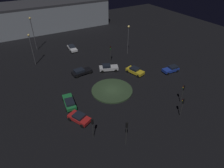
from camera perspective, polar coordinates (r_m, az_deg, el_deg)
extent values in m
plane|color=black|center=(40.25, 0.00, -2.01)|extent=(113.52, 113.52, 0.00)
cylinder|color=#2D4228|center=(40.16, 0.00, -1.83)|extent=(8.35, 8.35, 0.30)
cube|color=black|center=(45.90, -8.70, 3.49)|extent=(4.66, 2.12, 0.56)
cube|color=black|center=(45.38, -9.53, 3.83)|extent=(2.26, 1.77, 0.54)
cylinder|color=black|center=(47.38, -7.41, 4.27)|extent=(0.65, 0.25, 0.64)
cylinder|color=black|center=(45.92, -6.31, 3.30)|extent=(0.65, 0.25, 0.64)
cylinder|color=black|center=(46.25, -11.01, 3.08)|extent=(0.65, 0.25, 0.64)
cylinder|color=black|center=(44.75, -9.99, 2.05)|extent=(0.65, 0.25, 0.64)
cube|color=#1E38A5|center=(48.24, 16.59, 4.03)|extent=(4.01, 2.03, 0.62)
cube|color=black|center=(48.42, 17.31, 4.74)|extent=(2.13, 1.67, 0.45)
cylinder|color=black|center=(47.00, 15.92, 2.86)|extent=(0.64, 0.27, 0.62)
cylinder|color=black|center=(48.07, 14.62, 3.84)|extent=(0.64, 0.27, 0.62)
cylinder|color=black|center=(48.76, 18.42, 3.59)|extent=(0.64, 0.27, 0.62)
cylinder|color=black|center=(49.80, 17.11, 4.52)|extent=(0.64, 0.27, 0.62)
cube|color=silver|center=(46.73, -0.96, 4.66)|extent=(4.76, 3.38, 0.72)
cube|color=black|center=(46.37, -1.64, 5.29)|extent=(2.33, 2.19, 0.54)
cylinder|color=black|center=(47.88, 0.79, 4.96)|extent=(0.72, 0.47, 0.69)
cylinder|color=black|center=(46.34, 1.13, 3.87)|extent=(0.72, 0.47, 0.69)
cylinder|color=black|center=(47.55, -3.00, 4.69)|extent=(0.72, 0.47, 0.69)
cylinder|color=black|center=(46.00, -2.78, 3.58)|extent=(0.72, 0.47, 0.69)
cube|color=#1E7238|center=(37.36, -12.29, -5.13)|extent=(2.43, 4.78, 0.60)
cube|color=black|center=(36.56, -12.18, -5.09)|extent=(1.86, 2.37, 0.42)
cylinder|color=black|center=(38.76, -14.02, -4.31)|extent=(0.31, 0.63, 0.61)
cylinder|color=black|center=(38.92, -11.49, -3.73)|extent=(0.31, 0.63, 0.61)
cylinder|color=black|center=(36.22, -13.05, -7.35)|extent=(0.31, 0.63, 0.61)
cylinder|color=black|center=(36.39, -10.32, -6.71)|extent=(0.31, 0.63, 0.61)
cube|color=gold|center=(45.91, 6.71, 3.73)|extent=(2.85, 4.58, 0.66)
cube|color=black|center=(45.72, 6.57, 4.43)|extent=(2.05, 2.30, 0.49)
cylinder|color=black|center=(45.97, 8.88, 3.10)|extent=(0.37, 0.65, 0.62)
cylinder|color=black|center=(44.69, 7.50, 2.24)|extent=(0.37, 0.65, 0.62)
cylinder|color=black|center=(47.50, 5.91, 4.45)|extent=(0.37, 0.65, 0.62)
cylinder|color=black|center=(46.26, 4.50, 3.65)|extent=(0.37, 0.65, 0.62)
cube|color=white|center=(58.00, -11.43, 10.08)|extent=(2.07, 4.52, 0.55)
cube|color=black|center=(58.21, -11.61, 10.66)|extent=(1.69, 2.17, 0.41)
cylinder|color=black|center=(56.94, -10.05, 9.45)|extent=(0.27, 0.68, 0.67)
cylinder|color=black|center=(56.51, -11.76, 9.05)|extent=(0.27, 0.68, 0.67)
cylinder|color=black|center=(59.73, -11.05, 10.56)|extent=(0.27, 0.68, 0.67)
cylinder|color=black|center=(59.33, -12.68, 10.19)|extent=(0.27, 0.68, 0.67)
cube|color=red|center=(33.79, -9.46, -9.71)|extent=(3.28, 4.26, 0.60)
cube|color=black|center=(33.46, -9.58, -9.06)|extent=(2.21, 2.29, 0.43)
cylinder|color=black|center=(34.31, -12.18, -9.97)|extent=(0.49, 0.71, 0.68)
cylinder|color=black|center=(35.19, -10.11, -8.30)|extent=(0.49, 0.71, 0.68)
cylinder|color=black|center=(32.84, -8.66, -11.97)|extent=(0.49, 0.71, 0.68)
cylinder|color=black|center=(33.76, -6.59, -10.16)|extent=(0.49, 0.71, 0.68)
cylinder|color=#2D2D2D|center=(30.48, -5.54, -13.30)|extent=(0.12, 0.12, 2.88)
cube|color=black|center=(29.12, -5.75, -10.80)|extent=(0.37, 0.37, 0.90)
sphere|color=#3F0C0C|center=(29.02, -5.69, -10.23)|extent=(0.20, 0.20, 0.20)
sphere|color=yellow|center=(29.21, -5.66, -10.60)|extent=(0.20, 0.20, 0.20)
sphere|color=#0F3819|center=(29.40, -5.63, -10.98)|extent=(0.20, 0.20, 0.20)
cylinder|color=#2D2D2D|center=(50.22, -0.45, 8.22)|extent=(0.12, 0.12, 3.44)
cube|color=black|center=(49.29, -0.46, 10.49)|extent=(0.37, 0.34, 0.90)
sphere|color=#3F0C0C|center=(49.05, -0.46, 10.71)|extent=(0.20, 0.20, 0.20)
sphere|color=#4C380F|center=(49.16, -0.46, 10.42)|extent=(0.20, 0.20, 0.20)
sphere|color=#1EE53F|center=(49.27, -0.46, 10.13)|extent=(0.20, 0.20, 0.20)
cylinder|color=#2D2D2D|center=(35.71, 19.43, -7.00)|extent=(0.12, 0.12, 2.86)
cube|color=black|center=(34.56, 20.02, -4.65)|extent=(0.37, 0.33, 0.90)
sphere|color=#3F0C0C|center=(34.41, 19.87, -4.23)|extent=(0.20, 0.20, 0.20)
sphere|color=yellow|center=(34.57, 19.79, -4.58)|extent=(0.20, 0.20, 0.20)
sphere|color=#0F3819|center=(34.73, 19.70, -4.92)|extent=(0.20, 0.20, 0.20)
cylinder|color=#2D2D2D|center=(29.36, 4.13, -14.75)|extent=(0.12, 0.12, 3.50)
cube|color=black|center=(27.73, 4.32, -11.78)|extent=(0.36, 0.32, 0.90)
sphere|color=#3F0C0C|center=(27.64, 4.28, -11.18)|extent=(0.20, 0.20, 0.20)
sphere|color=#4C380F|center=(27.83, 4.26, -11.57)|extent=(0.20, 0.20, 0.20)
sphere|color=#1EE53F|center=(28.03, 4.23, -11.95)|extent=(0.20, 0.20, 0.20)
cylinder|color=#2D2D2D|center=(38.66, 19.58, -3.33)|extent=(0.12, 0.12, 3.00)
cube|color=black|center=(37.57, 20.14, -0.98)|extent=(0.37, 0.37, 0.90)
sphere|color=#3F0C0C|center=(37.40, 20.00, -0.61)|extent=(0.20, 0.20, 0.20)
sphere|color=yellow|center=(37.55, 19.92, -0.94)|extent=(0.20, 0.20, 0.20)
sphere|color=#0F3819|center=(37.70, 19.84, -1.28)|extent=(0.20, 0.20, 0.20)
cylinder|color=#4C4C51|center=(51.68, -22.05, 8.92)|extent=(0.18, 0.18, 7.51)
sphere|color=#F9D166|center=(50.28, -23.02, 12.91)|extent=(0.51, 0.51, 0.51)
cylinder|color=#4C4C51|center=(59.67, -21.72, 13.01)|extent=(0.18, 0.18, 8.86)
sphere|color=#F9D166|center=(58.33, -22.71, 17.17)|extent=(0.56, 0.56, 0.56)
cylinder|color=#4C4C51|center=(53.98, 4.65, 12.34)|extent=(0.18, 0.18, 7.37)
sphere|color=#F9D166|center=(52.65, 4.85, 16.23)|extent=(0.58, 0.58, 0.58)
cube|color=#8C939E|center=(77.89, -17.29, 18.35)|extent=(40.28, 15.14, 8.36)
cube|color=#333338|center=(76.86, -17.90, 21.57)|extent=(40.28, 15.14, 0.70)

